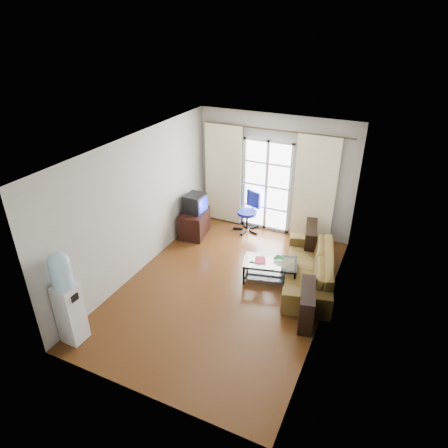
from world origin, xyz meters
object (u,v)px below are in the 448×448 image
Objects in this scene: sofa at (309,268)px; tv_stand at (194,223)px; coffee_table at (270,268)px; water_cooler at (67,296)px; task_chair at (248,219)px; crt_tv at (194,203)px.

sofa is 2.92m from tv_stand.
sofa is 2.08× the size of coffee_table.
task_chair is at bearing 76.40° from water_cooler.
sofa is 2.90× the size of tv_stand.
water_cooler is at bearing -89.56° from crt_tv.
task_chair is 0.59× the size of water_cooler.
coffee_table is 2.36× the size of crt_tv.
crt_tv is at bearing -117.19° from sofa.
water_cooler reaches higher than task_chair.
crt_tv reaches higher than tv_stand.
coffee_table is 0.70× the size of water_cooler.
tv_stand is 0.50m from crt_tv.
task_chair is (-1.81, 1.43, -0.04)m from sofa.
water_cooler is (-2.25, -2.79, 0.57)m from coffee_table.
tv_stand is at bearing 89.09° from water_cooler.
water_cooler is (-0.10, -3.72, 0.54)m from tv_stand.
water_cooler is at bearing -101.42° from tv_stand.
tv_stand is at bearing -125.13° from task_chair.
crt_tv reaches higher than task_chair.
water_cooler is at bearing -128.92° from coffee_table.
task_chair is at bearing 25.42° from tv_stand.
water_cooler is (-2.93, -3.03, 0.51)m from sofa.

